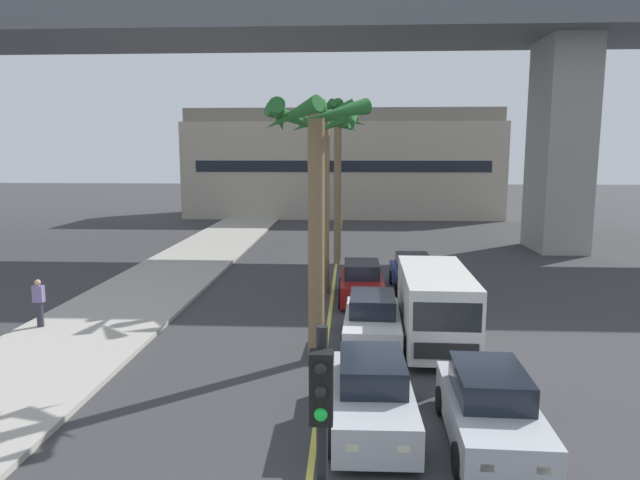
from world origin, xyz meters
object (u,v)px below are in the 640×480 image
at_px(car_queue_fifth, 413,275).
at_px(pedestrian_near_crosswalk, 39,302).
at_px(palm_tree_near_median, 316,164).
at_px(delivery_van, 435,305).
at_px(palm_tree_mid_median, 338,133).
at_px(car_queue_fourth, 490,410).
at_px(traffic_light_median_near, 322,465).
at_px(car_queue_third, 372,395).
at_px(car_queue_second, 362,283).
at_px(car_queue_front, 372,321).
at_px(palm_tree_far_median, 324,154).

distance_m(car_queue_fifth, pedestrian_near_crosswalk, 14.59).
distance_m(car_queue_fifth, palm_tree_near_median, 10.50).
distance_m(delivery_van, palm_tree_mid_median, 14.51).
height_order(palm_tree_near_median, palm_tree_mid_median, palm_tree_mid_median).
distance_m(car_queue_fourth, palm_tree_mid_median, 20.26).
distance_m(traffic_light_median_near, pedestrian_near_crosswalk, 16.10).
bearing_deg(car_queue_third, palm_tree_mid_median, 93.67).
bearing_deg(car_queue_fifth, car_queue_second, -143.02).
relative_size(palm_tree_mid_median, pedestrian_near_crosswalk, 5.40).
xyz_separation_m(car_queue_fifth, delivery_van, (-0.12, -7.04, 0.57)).
bearing_deg(pedestrian_near_crosswalk, car_queue_third, -29.65).
bearing_deg(car_queue_fifth, car_queue_front, -106.30).
xyz_separation_m(car_queue_fourth, palm_tree_near_median, (-3.85, 4.55, 4.91)).
distance_m(car_queue_fourth, traffic_light_median_near, 6.79).
bearing_deg(car_queue_second, traffic_light_median_near, -92.64).
bearing_deg(palm_tree_near_median, car_queue_third, -69.99).
relative_size(car_queue_fifth, delivery_van, 0.78).
xyz_separation_m(car_queue_fourth, palm_tree_mid_median, (-3.58, 18.94, 6.25)).
xyz_separation_m(delivery_van, pedestrian_near_crosswalk, (-13.04, 0.76, -0.29)).
bearing_deg(car_queue_third, palm_tree_near_median, 110.01).
bearing_deg(car_queue_front, palm_tree_near_median, -138.19).
relative_size(palm_tree_near_median, pedestrian_near_crosswalk, 4.61).
bearing_deg(car_queue_third, pedestrian_near_crosswalk, 150.35).
xyz_separation_m(car_queue_second, car_queue_fifth, (2.28, 1.72, 0.00)).
distance_m(car_queue_front, car_queue_second, 5.29).
distance_m(car_queue_fourth, pedestrian_near_crosswalk, 14.92).
xyz_separation_m(palm_tree_near_median, palm_tree_far_median, (-0.13, 8.03, 0.24)).
height_order(delivery_van, traffic_light_median_near, traffic_light_median_near).
relative_size(car_queue_fourth, palm_tree_near_median, 0.56).
xyz_separation_m(car_queue_third, palm_tree_near_median, (-1.45, 3.99, 4.91)).
relative_size(car_queue_front, pedestrian_near_crosswalk, 2.57).
relative_size(car_queue_second, delivery_van, 0.78).
distance_m(car_queue_front, car_queue_fifth, 7.30).
bearing_deg(palm_tree_mid_median, delivery_van, -75.58).
xyz_separation_m(palm_tree_near_median, pedestrian_near_crosswalk, (-9.44, 2.22, -4.64)).
distance_m(car_queue_fourth, delivery_van, 6.04).
height_order(car_queue_front, car_queue_fifth, same).
height_order(delivery_van, palm_tree_mid_median, palm_tree_mid_median).
height_order(car_queue_fourth, palm_tree_far_median, palm_tree_far_median).
relative_size(palm_tree_near_median, palm_tree_far_median, 0.97).
relative_size(traffic_light_median_near, pedestrian_near_crosswalk, 2.59).
bearing_deg(car_queue_front, palm_tree_mid_median, 96.20).
relative_size(car_queue_front, delivery_van, 0.79).
xyz_separation_m(traffic_light_median_near, palm_tree_mid_median, (-0.39, 24.59, 4.26)).
relative_size(car_queue_second, car_queue_fifth, 0.99).
relative_size(palm_tree_far_median, pedestrian_near_crosswalk, 4.77).
bearing_deg(traffic_light_median_near, palm_tree_far_median, 92.48).
bearing_deg(car_queue_third, palm_tree_far_median, 97.49).
bearing_deg(traffic_light_median_near, car_queue_third, 82.75).
height_order(car_queue_second, palm_tree_near_median, palm_tree_near_median).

